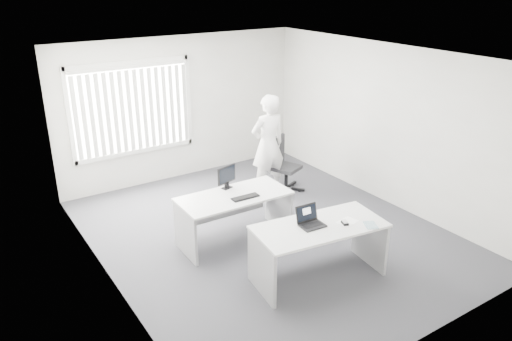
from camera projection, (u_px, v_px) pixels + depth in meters
ground at (267, 233)px, 7.99m from camera, size 6.00×6.00×0.00m
wall_back at (181, 108)px, 9.79m from camera, size 5.00×0.02×2.80m
wall_front at (433, 232)px, 5.14m from camera, size 5.00×0.02×2.80m
wall_left at (103, 188)px, 6.19m from camera, size 0.02×6.00×2.80m
wall_right at (385, 125)px, 8.75m from camera, size 0.02×6.00×2.80m
ceiling at (269, 56)px, 6.95m from camera, size 5.00×6.00×0.02m
window at (132, 108)px, 9.20m from camera, size 2.32×0.06×1.76m
blinds at (134, 111)px, 9.16m from camera, size 2.20×0.10×1.50m
desk_near at (319, 240)px, 6.64m from camera, size 1.84×1.05×0.80m
desk_far at (234, 208)px, 7.58m from camera, size 1.71×0.83×0.77m
office_chair at (284, 174)px, 9.48m from camera, size 0.78×0.78×1.04m
person at (268, 145)px, 9.14m from camera, size 0.71×0.48×1.89m
laptop at (313, 218)px, 6.48m from camera, size 0.34×0.31×0.25m
paper_sheet at (347, 222)px, 6.65m from camera, size 0.30×0.24×0.00m
mouse at (345, 222)px, 6.58m from camera, size 0.10×0.13×0.05m
booklet at (371, 225)px, 6.55m from camera, size 0.23×0.26×0.01m
keyboard at (245, 197)px, 7.41m from camera, size 0.43×0.16×0.02m
monitor at (227, 177)px, 7.68m from camera, size 0.38×0.21×0.37m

